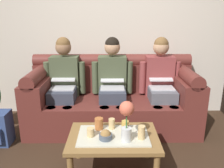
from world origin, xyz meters
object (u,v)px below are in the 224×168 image
(person_middle, at_px, (112,80))
(flower_vase, at_px, (127,117))
(coffee_table, at_px, (113,141))
(cup_far_left, at_px, (112,124))
(couch, at_px, (112,100))
(cup_near_right, at_px, (99,124))
(person_left, at_px, (64,80))
(snack_bowl, at_px, (106,136))
(cup_far_right, at_px, (91,132))
(cup_far_center, at_px, (125,125))
(cup_near_left, at_px, (141,132))
(person_right, at_px, (161,80))

(person_middle, distance_m, flower_vase, 1.14)
(coffee_table, height_order, cup_far_left, cup_far_left)
(couch, height_order, coffee_table, couch)
(coffee_table, distance_m, flower_vase, 0.33)
(cup_near_right, bearing_deg, person_left, 119.23)
(snack_bowl, xyz_separation_m, cup_far_right, (-0.14, 0.05, 0.01))
(cup_far_center, bearing_deg, cup_far_left, 168.14)
(cup_near_left, bearing_deg, cup_near_right, 154.24)
(person_left, xyz_separation_m, cup_far_left, (0.64, -0.90, -0.20))
(person_left, relative_size, cup_far_left, 11.67)
(person_right, xyz_separation_m, coffee_table, (-0.65, -1.04, -0.31))
(flower_vase, relative_size, cup_far_right, 4.53)
(person_left, bearing_deg, snack_bowl, -62.33)
(couch, distance_m, cup_near_left, 1.14)
(cup_far_center, bearing_deg, person_left, 129.63)
(person_left, height_order, cup_far_right, person_left)
(person_left, distance_m, cup_near_left, 1.44)
(cup_far_right, bearing_deg, cup_far_left, 37.68)
(person_left, relative_size, snack_bowl, 9.97)
(person_middle, relative_size, flower_vase, 3.21)
(person_middle, distance_m, person_right, 0.65)
(flower_vase, bearing_deg, person_left, 124.03)
(person_right, bearing_deg, cup_far_right, -129.29)
(flower_vase, bearing_deg, person_middle, 95.80)
(cup_near_right, height_order, cup_far_center, cup_near_right)
(person_right, bearing_deg, person_middle, 179.99)
(cup_near_left, distance_m, cup_far_left, 0.34)
(person_middle, bearing_deg, cup_far_right, -101.35)
(couch, xyz_separation_m, snack_bowl, (-0.07, -1.11, 0.07))
(couch, distance_m, cup_near_right, 0.93)
(person_middle, bearing_deg, cup_far_left, -90.86)
(cup_near_right, relative_size, cup_far_center, 1.23)
(person_middle, relative_size, cup_far_left, 11.67)
(coffee_table, bearing_deg, cup_far_left, 95.87)
(coffee_table, xyz_separation_m, cup_far_center, (0.12, 0.10, 0.11))
(couch, height_order, person_right, person_right)
(cup_near_right, bearing_deg, flower_vase, -41.04)
(person_middle, relative_size, snack_bowl, 9.97)
(person_middle, bearing_deg, person_left, -179.98)
(person_left, distance_m, cup_far_center, 1.23)
(coffee_table, relative_size, cup_far_left, 8.17)
(person_right, height_order, flower_vase, person_right)
(person_middle, relative_size, cup_far_right, 14.56)
(person_middle, height_order, cup_near_right, person_middle)
(person_left, xyz_separation_m, flower_vase, (0.77, -1.14, -0.02))
(coffee_table, bearing_deg, cup_near_left, -15.49)
(cup_far_right, bearing_deg, coffee_table, 5.86)
(person_right, relative_size, flower_vase, 3.21)
(flower_vase, bearing_deg, cup_near_left, 12.38)
(couch, bearing_deg, cup_far_right, -101.31)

